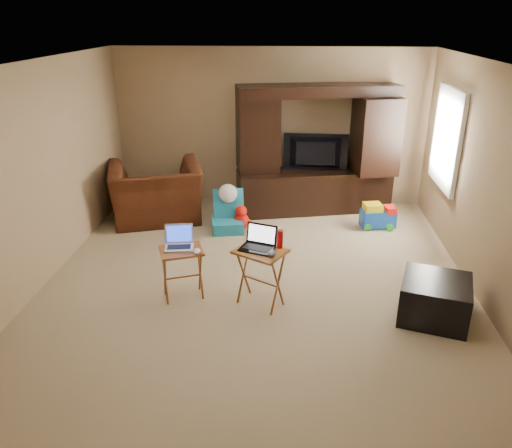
# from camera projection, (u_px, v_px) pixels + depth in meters

# --- Properties ---
(floor) EXTENTS (5.50, 5.50, 0.00)m
(floor) POSITION_uv_depth(u_px,v_px,m) (257.00, 278.00, 6.04)
(floor) COLOR tan
(floor) RESTS_ON ground
(ceiling) EXTENTS (5.50, 5.50, 0.00)m
(ceiling) POSITION_uv_depth(u_px,v_px,m) (257.00, 62.00, 5.06)
(ceiling) COLOR silver
(ceiling) RESTS_ON ground
(wall_back) EXTENTS (5.00, 0.00, 5.00)m
(wall_back) POSITION_uv_depth(u_px,v_px,m) (270.00, 128.00, 8.08)
(wall_back) COLOR tan
(wall_back) RESTS_ON ground
(wall_front) EXTENTS (5.00, 0.00, 5.00)m
(wall_front) POSITION_uv_depth(u_px,v_px,m) (224.00, 319.00, 3.03)
(wall_front) COLOR tan
(wall_front) RESTS_ON ground
(wall_left) EXTENTS (0.00, 5.50, 5.50)m
(wall_left) POSITION_uv_depth(u_px,v_px,m) (41.00, 175.00, 5.73)
(wall_left) COLOR tan
(wall_left) RESTS_ON ground
(wall_right) EXTENTS (0.00, 5.50, 5.50)m
(wall_right) POSITION_uv_depth(u_px,v_px,m) (488.00, 185.00, 5.38)
(wall_right) COLOR tan
(wall_right) RESTS_ON ground
(window_pane) EXTENTS (0.00, 1.20, 1.20)m
(window_pane) POSITION_uv_depth(u_px,v_px,m) (448.00, 138.00, 6.74)
(window_pane) COLOR white
(window_pane) RESTS_ON ground
(window_frame) EXTENTS (0.06, 1.14, 1.34)m
(window_frame) POSITION_uv_depth(u_px,v_px,m) (447.00, 138.00, 6.74)
(window_frame) COLOR white
(window_frame) RESTS_ON ground
(entertainment_center) EXTENTS (2.50, 1.14, 1.99)m
(entertainment_center) POSITION_uv_depth(u_px,v_px,m) (315.00, 150.00, 7.77)
(entertainment_center) COLOR black
(entertainment_center) RESTS_ON floor
(television) EXTENTS (1.01, 0.16, 0.58)m
(television) POSITION_uv_depth(u_px,v_px,m) (315.00, 154.00, 7.74)
(television) COLOR black
(television) RESTS_ON entertainment_center
(recliner) EXTENTS (1.63, 1.52, 0.87)m
(recliner) POSITION_uv_depth(u_px,v_px,m) (156.00, 193.00, 7.60)
(recliner) COLOR #481C0F
(recliner) RESTS_ON floor
(child_rocker) EXTENTS (0.54, 0.59, 0.60)m
(child_rocker) POSITION_uv_depth(u_px,v_px,m) (227.00, 212.00, 7.25)
(child_rocker) COLOR teal
(child_rocker) RESTS_ON floor
(plush_toy) EXTENTS (0.33, 0.28, 0.37)m
(plush_toy) POSITION_uv_depth(u_px,v_px,m) (241.00, 217.00, 7.37)
(plush_toy) COLOR red
(plush_toy) RESTS_ON floor
(push_toy) EXTENTS (0.56, 0.45, 0.38)m
(push_toy) POSITION_uv_depth(u_px,v_px,m) (378.00, 215.00, 7.42)
(push_toy) COLOR blue
(push_toy) RESTS_ON floor
(ottoman) EXTENTS (0.84, 0.84, 0.43)m
(ottoman) POSITION_uv_depth(u_px,v_px,m) (435.00, 299.00, 5.19)
(ottoman) COLOR black
(ottoman) RESTS_ON floor
(tray_table_left) EXTENTS (0.55, 0.50, 0.59)m
(tray_table_left) POSITION_uv_depth(u_px,v_px,m) (183.00, 274.00, 5.54)
(tray_table_left) COLOR #A55827
(tray_table_left) RESTS_ON floor
(tray_table_right) EXTENTS (0.64, 0.60, 0.65)m
(tray_table_right) POSITION_uv_depth(u_px,v_px,m) (260.00, 278.00, 5.39)
(tray_table_right) COLOR #985A24
(tray_table_right) RESTS_ON floor
(laptop_left) EXTENTS (0.34, 0.30, 0.24)m
(laptop_left) POSITION_uv_depth(u_px,v_px,m) (178.00, 239.00, 5.40)
(laptop_left) COLOR silver
(laptop_left) RESTS_ON tray_table_left
(laptop_right) EXTENTS (0.41, 0.38, 0.24)m
(laptop_right) POSITION_uv_depth(u_px,v_px,m) (257.00, 239.00, 5.23)
(laptop_right) COLOR black
(laptop_right) RESTS_ON tray_table_right
(mouse_left) EXTENTS (0.09, 0.13, 0.05)m
(mouse_left) POSITION_uv_depth(u_px,v_px,m) (197.00, 251.00, 5.33)
(mouse_left) COLOR silver
(mouse_left) RESTS_ON tray_table_left
(mouse_right) EXTENTS (0.11, 0.15, 0.05)m
(mouse_right) POSITION_uv_depth(u_px,v_px,m) (272.00, 253.00, 5.13)
(mouse_right) COLOR #3B3B40
(mouse_right) RESTS_ON tray_table_right
(water_bottle) EXTENTS (0.06, 0.06, 0.20)m
(water_bottle) POSITION_uv_depth(u_px,v_px,m) (280.00, 239.00, 5.28)
(water_bottle) COLOR #B70C0B
(water_bottle) RESTS_ON tray_table_right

